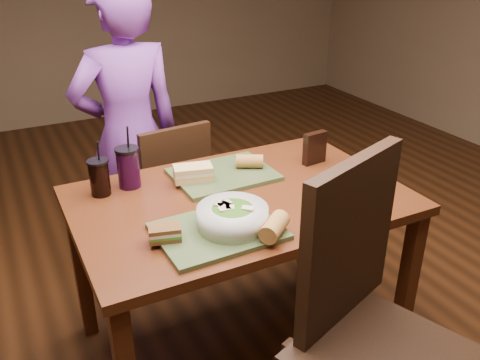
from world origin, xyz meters
name	(u,v)px	position (x,y,z in m)	size (l,w,h in m)	color
ground	(240,340)	(0.00, 0.00, 0.00)	(6.00, 6.00, 0.00)	#381C0B
dining_table	(240,216)	(0.00, 0.00, 0.66)	(1.30, 0.85, 0.75)	#4F240F
chair_near	(366,314)	(0.11, -0.66, 0.61)	(0.61, 0.62, 1.10)	black
chair_far	(172,191)	(-0.05, 0.67, 0.48)	(0.41, 0.41, 0.86)	black
diner	(129,136)	(-0.22, 0.81, 0.77)	(0.56, 0.37, 1.54)	#71338E
tray_near	(218,231)	(-0.20, -0.22, 0.76)	(0.42, 0.32, 0.02)	#3C4D28
tray_far	(223,174)	(0.02, 0.19, 0.76)	(0.42, 0.32, 0.02)	#3C4D28
salad_bowl	(233,216)	(-0.14, -0.22, 0.81)	(0.25, 0.25, 0.08)	silver
soup_bowl	(349,183)	(0.41, -0.16, 0.78)	(0.19, 0.19, 0.07)	white
sandwich_near	(165,233)	(-0.38, -0.20, 0.79)	(0.12, 0.10, 0.05)	#593819
sandwich_far	(193,173)	(-0.12, 0.19, 0.80)	(0.17, 0.12, 0.06)	tan
baguette_near	(274,227)	(-0.04, -0.34, 0.80)	(0.07, 0.07, 0.13)	#AD7533
baguette_far	(250,161)	(0.15, 0.19, 0.80)	(0.06, 0.06, 0.12)	#AD7533
cup_cola	(99,177)	(-0.49, 0.27, 0.82)	(0.08, 0.08, 0.23)	black
cup_berry	(128,167)	(-0.36, 0.28, 0.84)	(0.10, 0.10, 0.26)	black
chip_bag	(315,148)	(0.45, 0.14, 0.82)	(0.11, 0.03, 0.15)	black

